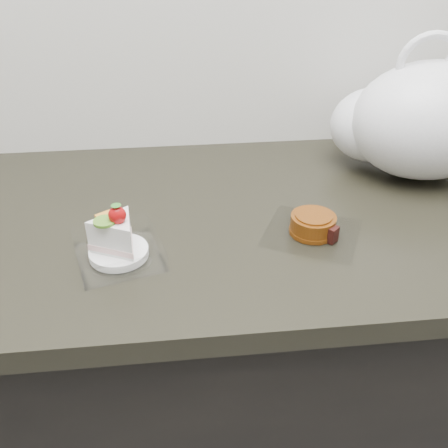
# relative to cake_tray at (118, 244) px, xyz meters

# --- Properties ---
(counter) EXTENTS (2.04, 0.64, 0.90)m
(counter) POSITION_rel_cake_tray_xyz_m (0.18, 0.13, -0.48)
(counter) COLOR black
(counter) RESTS_ON ground
(cake_tray) EXTENTS (0.16, 0.16, 0.10)m
(cake_tray) POSITION_rel_cake_tray_xyz_m (0.00, 0.00, 0.00)
(cake_tray) COLOR white
(cake_tray) RESTS_ON counter
(mooncake_wrap) EXTENTS (0.20, 0.20, 0.04)m
(mooncake_wrap) POSITION_rel_cake_tray_xyz_m (0.33, 0.04, -0.01)
(mooncake_wrap) COLOR white
(mooncake_wrap) RESTS_ON counter
(plastic_bag) EXTENTS (0.39, 0.34, 0.29)m
(plastic_bag) POSITION_rel_cake_tray_xyz_m (0.59, 0.25, 0.09)
(plastic_bag) COLOR white
(plastic_bag) RESTS_ON counter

